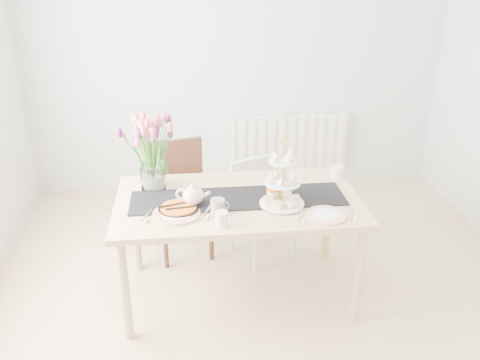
{
  "coord_description": "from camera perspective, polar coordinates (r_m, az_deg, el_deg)",
  "views": [
    {
      "loc": [
        -0.49,
        -2.56,
        2.23
      ],
      "look_at": [
        -0.18,
        0.35,
        0.91
      ],
      "focal_mm": 38.0,
      "sensor_mm": 36.0,
      "label": 1
    }
  ],
  "objects": [
    {
      "name": "cake_stand",
      "position": [
        3.2,
        4.78,
        -0.94
      ],
      "size": [
        0.28,
        0.28,
        0.42
      ],
      "rotation": [
        0.0,
        0.0,
        0.4
      ],
      "color": "gold",
      "rests_on": "dining_table"
    },
    {
      "name": "mug_orange",
      "position": [
        3.32,
        3.79,
        -1.23
      ],
      "size": [
        0.12,
        0.12,
        0.11
      ],
      "primitive_type": "cylinder",
      "rotation": [
        0.0,
        0.0,
        1.09
      ],
      "color": "orange",
      "rests_on": "dining_table"
    },
    {
      "name": "tart_tin",
      "position": [
        3.19,
        -6.91,
        -3.25
      ],
      "size": [
        0.25,
        0.25,
        0.03
      ],
      "rotation": [
        0.0,
        0.0,
        -0.13
      ],
      "color": "black",
      "rests_on": "dining_table"
    },
    {
      "name": "dining_table",
      "position": [
        3.36,
        -0.22,
        -3.3
      ],
      "size": [
        1.6,
        0.9,
        0.75
      ],
      "color": "tan",
      "rests_on": "ground"
    },
    {
      "name": "plate_left",
      "position": [
        3.15,
        -7.15,
        -3.79
      ],
      "size": [
        0.37,
        0.37,
        0.02
      ],
      "primitive_type": "cylinder",
      "rotation": [
        0.0,
        0.0,
        -0.32
      ],
      "color": "silver",
      "rests_on": "dining_table"
    },
    {
      "name": "mug_grey",
      "position": [
        3.11,
        -2.52,
        -3.08
      ],
      "size": [
        0.11,
        0.11,
        0.11
      ],
      "primitive_type": "cylinder",
      "rotation": [
        0.0,
        0.0,
        0.32
      ],
      "color": "slate",
      "rests_on": "dining_table"
    },
    {
      "name": "room_shell",
      "position": [
        2.77,
        4.51,
        4.58
      ],
      "size": [
        4.5,
        4.5,
        4.5
      ],
      "color": "tan",
      "rests_on": "ground"
    },
    {
      "name": "plate_right",
      "position": [
        3.16,
        9.63,
        -3.92
      ],
      "size": [
        0.3,
        0.3,
        0.01
      ],
      "primitive_type": "cylinder",
      "rotation": [
        0.0,
        0.0,
        -0.26
      ],
      "color": "white",
      "rests_on": "dining_table"
    },
    {
      "name": "table_runner",
      "position": [
        3.32,
        -0.22,
        -2.07
      ],
      "size": [
        1.4,
        0.35,
        0.01
      ],
      "primitive_type": "cube",
      "color": "black",
      "rests_on": "dining_table"
    },
    {
      "name": "chair_brown",
      "position": [
        4.02,
        -6.86,
        -1.03
      ],
      "size": [
        0.53,
        0.53,
        0.89
      ],
      "rotation": [
        0.0,
        0.0,
        0.22
      ],
      "color": "#341B13",
      "rests_on": "ground"
    },
    {
      "name": "mug_white",
      "position": [
        2.99,
        -2.07,
        -4.39
      ],
      "size": [
        0.11,
        0.11,
        0.09
      ],
      "primitive_type": "cylinder",
      "rotation": [
        0.0,
        0.0,
        -0.6
      ],
      "color": "silver",
      "rests_on": "dining_table"
    },
    {
      "name": "radiator",
      "position": [
        5.17,
        5.34,
        4.06
      ],
      "size": [
        1.2,
        0.08,
        0.6
      ],
      "primitive_type": "cube",
      "color": "white",
      "rests_on": "room_shell"
    },
    {
      "name": "cream_jug",
      "position": [
        3.67,
        10.87,
        0.83
      ],
      "size": [
        0.11,
        0.11,
        0.09
      ],
      "primitive_type": "cylinder",
      "rotation": [
        0.0,
        0.0,
        -0.26
      ],
      "color": "silver",
      "rests_on": "dining_table"
    },
    {
      "name": "chair_white",
      "position": [
        3.99,
        2.06,
        -2.38
      ],
      "size": [
        0.51,
        0.51,
        0.77
      ],
      "rotation": [
        0.0,
        0.0,
        0.43
      ],
      "color": "silver",
      "rests_on": "ground"
    },
    {
      "name": "teapot",
      "position": [
        3.23,
        -5.27,
        -1.72
      ],
      "size": [
        0.26,
        0.23,
        0.14
      ],
      "primitive_type": null,
      "rotation": [
        0.0,
        0.0,
        -0.27
      ],
      "color": "silver",
      "rests_on": "dining_table"
    },
    {
      "name": "tulip_vase",
      "position": [
        3.42,
        -9.96,
        4.27
      ],
      "size": [
        0.61,
        0.61,
        0.51
      ],
      "rotation": [
        0.0,
        0.0,
        -0.13
      ],
      "color": "silver",
      "rests_on": "dining_table"
    }
  ]
}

